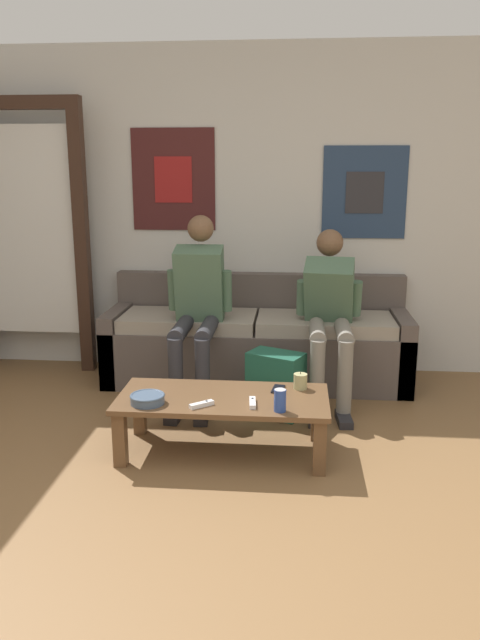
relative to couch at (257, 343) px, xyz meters
name	(u,v)px	position (x,y,z in m)	size (l,w,h in m)	color
ground_plane	(188,608)	(-0.09, -2.64, -0.29)	(18.00, 18.00, 0.00)	brown
wall_back	(249,212)	(-0.09, 0.36, 0.98)	(10.00, 0.07, 2.55)	silver
door_frame	(26,223)	(-1.85, 0.14, 0.90)	(1.00, 0.10, 2.15)	#382319
couch	(257,343)	(0.00, 0.00, 0.00)	(2.30, 0.71, 0.80)	#564C47
coffee_table	(223,405)	(-0.11, -1.30, -0.01)	(1.21, 0.55, 0.34)	brown
person_seated_adult	(197,301)	(-0.40, -0.38, 0.41)	(0.47, 0.89, 1.29)	#2D2D33
person_seated_teen	(330,308)	(0.53, -0.34, 0.37)	(0.47, 0.97, 1.19)	gray
backpack	(275,386)	(0.17, -0.71, -0.09)	(0.41, 0.34, 0.43)	#1E5642
ceramic_bowl	(148,398)	(-0.52, -1.45, 0.08)	(0.20, 0.20, 0.05)	#475B75
pillar_candle	(300,381)	(0.33, -1.13, 0.10)	(0.08, 0.08, 0.10)	tan
drink_can_blue	(280,400)	(0.22, -1.49, 0.11)	(0.07, 0.07, 0.12)	#28479E
game_controller_near_left	(253,403)	(0.06, -1.41, 0.06)	(0.05, 0.15, 0.03)	white
game_controller_near_right	(202,404)	(-0.21, -1.46, 0.06)	(0.13, 0.12, 0.03)	white
cell_phone	(278,389)	(0.20, -1.16, 0.06)	(0.08, 0.14, 0.01)	black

